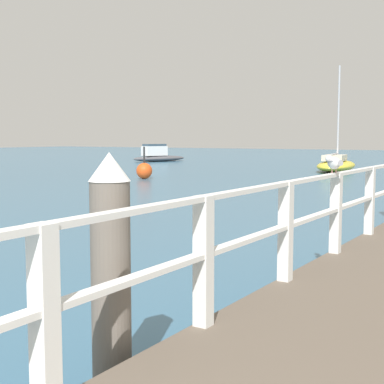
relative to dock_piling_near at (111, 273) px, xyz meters
The scene contains 5 objects.
dock_piling_near is the anchor object (origin of this frame).
seagull_foreground 3.75m from the dock_piling_near, 84.19° to the left, with size 0.33×0.40×0.21m.
boat_1 37.61m from the dock_piling_near, 125.38° to the left, with size 2.63×4.79×1.31m.
boat_2 26.84m from the dock_piling_near, 104.52° to the left, with size 2.65×5.66×5.57m.
channel_buoy 20.35m from the dock_piling_near, 126.63° to the left, with size 0.70×0.70×1.40m.
Camera 1 is at (0.62, 0.45, 1.81)m, focal length 51.81 mm.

